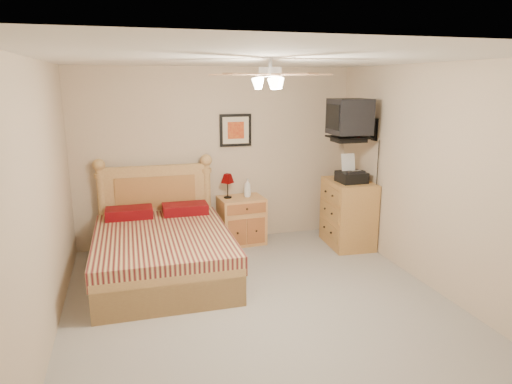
# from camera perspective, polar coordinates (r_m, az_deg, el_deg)

# --- Properties ---
(floor) EXTENTS (4.50, 4.50, 0.00)m
(floor) POSITION_cam_1_polar(r_m,az_deg,el_deg) (4.89, 0.83, -14.38)
(floor) COLOR gray
(floor) RESTS_ON ground
(ceiling) EXTENTS (4.00, 4.50, 0.04)m
(ceiling) POSITION_cam_1_polar(r_m,az_deg,el_deg) (4.32, 0.95, 16.31)
(ceiling) COLOR white
(ceiling) RESTS_ON ground
(wall_back) EXTENTS (4.00, 0.04, 2.50)m
(wall_back) POSITION_cam_1_polar(r_m,az_deg,el_deg) (6.59, -4.87, 4.45)
(wall_back) COLOR #C1AA8E
(wall_back) RESTS_ON ground
(wall_front) EXTENTS (4.00, 0.04, 2.50)m
(wall_front) POSITION_cam_1_polar(r_m,az_deg,el_deg) (2.50, 16.51, -11.84)
(wall_front) COLOR #C1AA8E
(wall_front) RESTS_ON ground
(wall_left) EXTENTS (0.04, 4.50, 2.50)m
(wall_left) POSITION_cam_1_polar(r_m,az_deg,el_deg) (4.32, -25.40, -1.75)
(wall_left) COLOR #C1AA8E
(wall_left) RESTS_ON ground
(wall_right) EXTENTS (0.04, 4.50, 2.50)m
(wall_right) POSITION_cam_1_polar(r_m,az_deg,el_deg) (5.37, 21.76, 1.40)
(wall_right) COLOR #C1AA8E
(wall_right) RESTS_ON ground
(bed) EXTENTS (1.56, 2.04, 1.31)m
(bed) POSITION_cam_1_polar(r_m,az_deg,el_deg) (5.51, -11.71, -3.98)
(bed) COLOR #B3804D
(bed) RESTS_ON ground
(nightstand) EXTENTS (0.66, 0.51, 0.68)m
(nightstand) POSITION_cam_1_polar(r_m,az_deg,el_deg) (6.62, -1.82, -3.54)
(nightstand) COLOR tan
(nightstand) RESTS_ON ground
(table_lamp) EXTENTS (0.21, 0.21, 0.35)m
(table_lamp) POSITION_cam_1_polar(r_m,az_deg,el_deg) (6.48, -3.57, 0.77)
(table_lamp) COLOR #570202
(table_lamp) RESTS_ON nightstand
(lotion_bottle) EXTENTS (0.12, 0.12, 0.26)m
(lotion_bottle) POSITION_cam_1_polar(r_m,az_deg,el_deg) (6.54, -1.09, 0.53)
(lotion_bottle) COLOR white
(lotion_bottle) RESTS_ON nightstand
(framed_picture) EXTENTS (0.46, 0.04, 0.46)m
(framed_picture) POSITION_cam_1_polar(r_m,az_deg,el_deg) (6.58, -2.57, 7.72)
(framed_picture) COLOR black
(framed_picture) RESTS_ON wall_back
(dresser) EXTENTS (0.61, 0.83, 0.94)m
(dresser) POSITION_cam_1_polar(r_m,az_deg,el_deg) (6.63, 11.43, -2.61)
(dresser) COLOR #A67638
(dresser) RESTS_ON ground
(fax_machine) EXTENTS (0.37, 0.39, 0.38)m
(fax_machine) POSITION_cam_1_polar(r_m,az_deg,el_deg) (6.40, 11.90, 2.88)
(fax_machine) COLOR black
(fax_machine) RESTS_ON dresser
(magazine_lower) EXTENTS (0.30, 0.33, 0.03)m
(magazine_lower) POSITION_cam_1_polar(r_m,az_deg,el_deg) (6.72, 10.60, 1.90)
(magazine_lower) COLOR tan
(magazine_lower) RESTS_ON dresser
(magazine_upper) EXTENTS (0.26, 0.31, 0.02)m
(magazine_upper) POSITION_cam_1_polar(r_m,az_deg,el_deg) (6.74, 10.41, 2.14)
(magazine_upper) COLOR gray
(magazine_upper) RESTS_ON magazine_lower
(wall_tv) EXTENTS (0.56, 0.46, 0.58)m
(wall_tv) POSITION_cam_1_polar(r_m,az_deg,el_deg) (6.26, 12.85, 8.85)
(wall_tv) COLOR black
(wall_tv) RESTS_ON wall_right
(ceiling_fan) EXTENTS (1.14, 1.14, 0.28)m
(ceiling_fan) POSITION_cam_1_polar(r_m,az_deg,el_deg) (4.13, 1.78, 14.49)
(ceiling_fan) COLOR silver
(ceiling_fan) RESTS_ON ceiling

